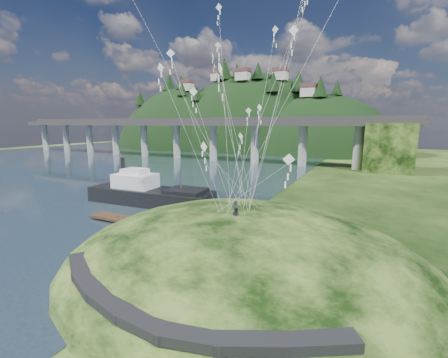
% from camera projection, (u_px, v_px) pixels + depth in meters
% --- Properties ---
extents(ground, '(320.00, 320.00, 0.00)m').
position_uv_depth(ground, '(162.00, 254.00, 30.14)').
color(ground, black).
rests_on(ground, ground).
extents(water, '(240.00, 240.00, 0.00)m').
position_uv_depth(water, '(29.00, 168.00, 88.06)').
color(water, '#2A3E4E').
rests_on(water, ground).
extents(grass_hill, '(36.00, 32.00, 13.00)m').
position_uv_depth(grass_hill, '(243.00, 276.00, 28.68)').
color(grass_hill, black).
rests_on(grass_hill, ground).
extents(footpath, '(22.29, 5.84, 0.83)m').
position_uv_depth(footpath, '(159.00, 307.00, 17.92)').
color(footpath, black).
rests_on(footpath, ground).
extents(bridge, '(160.00, 11.00, 15.00)m').
position_uv_depth(bridge, '(228.00, 133.00, 101.64)').
color(bridge, '#2D2B2B').
rests_on(bridge, ground).
extents(far_ridge, '(153.00, 70.00, 94.50)m').
position_uv_depth(far_ridge, '(241.00, 163.00, 158.14)').
color(far_ridge, black).
rests_on(far_ridge, ground).
extents(work_barge, '(21.45, 7.17, 7.39)m').
position_uv_depth(work_barge, '(148.00, 193.00, 48.65)').
color(work_barge, black).
rests_on(work_barge, ground).
extents(wooden_dock, '(14.13, 2.64, 1.01)m').
position_uv_depth(wooden_dock, '(136.00, 221.00, 38.84)').
color(wooden_dock, '#342015').
rests_on(wooden_dock, ground).
extents(kite_flyers, '(1.38, 1.95, 1.88)m').
position_uv_depth(kite_flyers, '(236.00, 204.00, 26.90)').
color(kite_flyers, '#272834').
rests_on(kite_flyers, ground).
extents(kite_swarm, '(18.31, 16.62, 18.17)m').
position_uv_depth(kite_swarm, '(241.00, 56.00, 25.98)').
color(kite_swarm, white).
rests_on(kite_swarm, ground).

